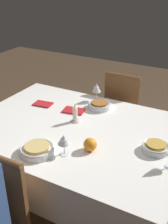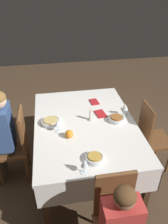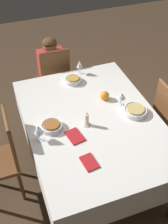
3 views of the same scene
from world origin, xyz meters
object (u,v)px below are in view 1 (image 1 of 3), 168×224
Objects in this scene: wine_glass_north at (64,140)px; napkin_spare_side at (43,104)px; bowl_south at (99,105)px; chair_south at (124,113)px; napkin_red_folded at (74,111)px; bowl_north at (37,149)px; orange_fruit at (90,145)px; bowl_west at (156,147)px; wine_glass_south at (96,88)px; dining_table at (76,137)px; candle_centerpiece at (75,115)px.

wine_glass_north reaches higher than napkin_spare_side.
wine_glass_north is 0.70m from bowl_south.
chair_south is 0.69m from napkin_red_folded.
orange_fruit is at bearing -146.48° from bowl_north.
bowl_west is 0.70m from bowl_south.
wine_glass_south is 1.84× the size of orange_fruit.
dining_table is at bearing -1.52° from bowl_west.
candle_centerpiece reaches higher than bowl_west.
bowl_south is 0.62m from orange_fruit.
orange_fruit is at bearing 27.75° from bowl_west.
wine_glass_south is at bearing -103.28° from napkin_red_folded.
napkin_spare_side is at bearing -11.70° from bowl_west.
chair_south is 5.78× the size of napkin_spare_side.
dining_table is 0.54m from wine_glass_south.
napkin_spare_side is (1.03, -0.21, -0.02)m from bowl_west.
wine_glass_south is at bearing 64.95° from chair_south.
wine_glass_south is 0.43m from candle_centerpiece.
chair_south is at bearing -109.79° from napkin_red_folded.
bowl_north is 0.89m from wine_glass_south.
candle_centerpiece is (0.64, -0.09, 0.03)m from bowl_west.
chair_south reaches higher than orange_fruit.
wine_glass_south reaches higher than bowl_south.
chair_south is 6.55× the size of candle_centerpiece.
napkin_spare_side is at bearing 3.31° from napkin_red_folded.
bowl_north is 2.53× the size of orange_fruit.
napkin_spare_side is at bearing -24.19° from dining_table.
bowl_north is 1.50× the size of candle_centerpiece.
candle_centerpiece is 0.41m from napkin_spare_side.
bowl_west is 0.65m from candle_centerpiece.
chair_south is 6.90× the size of wine_glass_north.
dining_table is at bearing -43.23° from orange_fruit.
candle_centerpiece is (-0.01, -0.47, 0.03)m from bowl_north.
bowl_north is 0.19m from wine_glass_north.
napkin_red_folded is at bearing -65.29° from wine_glass_north.
bowl_north is at bearing 89.32° from candle_centerpiece.
dining_table is at bearing 124.67° from candle_centerpiece.
orange_fruit is at bearing 134.06° from candle_centerpiece.
bowl_north is (0.13, 1.21, 0.27)m from chair_south.
dining_table is 8.52× the size of napkin_red_folded.
wine_glass_south is at bearing -80.72° from dining_table.
napkin_spare_side is (0.66, -0.41, -0.04)m from orange_fruit.
napkin_spare_side is at bearing 39.62° from wine_glass_south.
bowl_west is at bearing 162.66° from napkin_red_folded.
candle_centerpiece reaches higher than napkin_red_folded.
napkin_red_folded is at bearing -81.48° from bowl_north.
wine_glass_north is 0.74× the size of napkin_red_folded.
napkin_spare_side is (0.39, -0.13, -0.05)m from candle_centerpiece.
bowl_west is (-0.65, -0.38, 0.00)m from bowl_north.
wine_glass_south is at bearing -85.87° from candle_centerpiece.
wine_glass_north is 0.42m from candle_centerpiece.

